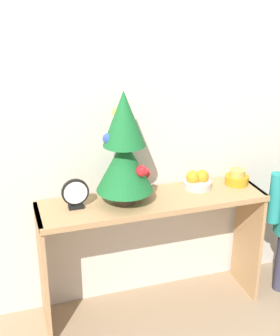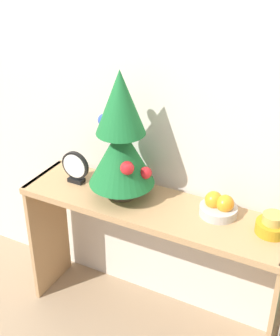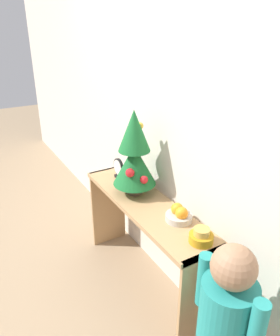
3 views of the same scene
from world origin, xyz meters
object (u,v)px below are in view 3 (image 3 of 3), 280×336
object	(u,v)px
singing_bowl	(201,237)
child_figure	(227,313)
mini_tree	(134,154)
fruit_bowl	(179,214)
desk_clock	(119,169)

from	to	relation	value
singing_bowl	child_figure	distance (m)	0.40
mini_tree	fruit_bowl	xyz separation A→B (m)	(0.43, 0.06, -0.25)
mini_tree	desk_clock	size ratio (longest dim) A/B	3.70
singing_bowl	fruit_bowl	bearing A→B (deg)	173.98
mini_tree	fruit_bowl	bearing A→B (deg)	7.76
fruit_bowl	child_figure	world-z (taller)	child_figure
desk_clock	singing_bowl	bearing A→B (deg)	1.70
child_figure	mini_tree	bearing A→B (deg)	174.98
mini_tree	singing_bowl	distance (m)	0.71
singing_bowl	child_figure	bearing A→B (deg)	-19.66
desk_clock	fruit_bowl	bearing A→B (deg)	4.31
singing_bowl	desk_clock	world-z (taller)	desk_clock
child_figure	desk_clock	bearing A→B (deg)	175.66
mini_tree	singing_bowl	size ratio (longest dim) A/B	4.41
mini_tree	fruit_bowl	distance (m)	0.50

